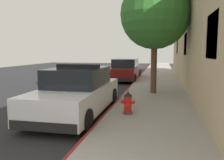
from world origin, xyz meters
TOP-DOWN VIEW (x-y plane):
  - ground_plane at (-4.60, 10.00)m, footprint 28.71×60.00m
  - sidewalk_pavement at (1.40, 10.00)m, footprint 2.80×60.00m
  - curb_painted_edge at (-0.04, 10.00)m, footprint 0.08×60.00m
  - police_cruiser at (-1.10, 5.95)m, footprint 1.94×4.84m
  - parked_car_silver_ahead at (-0.95, 15.54)m, footprint 1.94×4.84m
  - fire_hydrant at (0.64, 5.69)m, footprint 0.44×0.40m
  - street_tree at (1.29, 9.64)m, footprint 3.16×3.16m

SIDE VIEW (x-z plane):
  - ground_plane at x=-4.60m, z-range -0.20..0.00m
  - sidewalk_pavement at x=1.40m, z-range 0.00..0.17m
  - curb_painted_edge at x=-0.04m, z-range 0.00..0.17m
  - fire_hydrant at x=0.64m, z-range 0.14..0.90m
  - parked_car_silver_ahead at x=-0.95m, z-range -0.04..1.52m
  - police_cruiser at x=-1.10m, z-range -0.10..1.58m
  - street_tree at x=1.29m, z-range 1.17..6.36m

